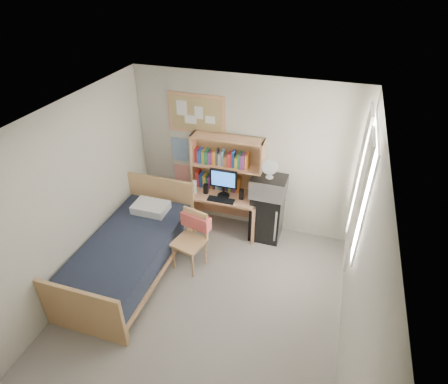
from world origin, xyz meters
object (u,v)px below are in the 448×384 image
(desk, at_px, (225,212))
(bulletin_board, at_px, (196,114))
(mini_fridge, at_px, (267,215))
(bed, at_px, (130,256))
(speaker_right, at_px, (242,194))
(microwave, at_px, (269,186))
(speaker_left, at_px, (206,189))
(monitor, at_px, (223,184))
(desk_chair, at_px, (189,242))
(desk_fan, at_px, (270,169))

(desk, bearing_deg, bulletin_board, 151.33)
(mini_fridge, height_order, bed, mini_fridge)
(speaker_right, xyz_separation_m, microwave, (0.41, 0.08, 0.19))
(speaker_left, bearing_deg, monitor, -0.00)
(desk, bearing_deg, desk_chair, -103.29)
(monitor, height_order, speaker_left, monitor)
(speaker_right, relative_size, microwave, 0.32)
(desk_fan, bearing_deg, mini_fridge, 90.00)
(desk_chair, bearing_deg, desk, 91.21)
(desk, relative_size, microwave, 2.11)
(desk, relative_size, desk_fan, 3.88)
(bed, relative_size, speaker_left, 13.29)
(bulletin_board, distance_m, desk_fan, 1.44)
(desk_chair, height_order, desk_fan, desk_fan)
(bed, xyz_separation_m, speaker_right, (1.30, 1.36, 0.50))
(monitor, relative_size, speaker_right, 2.72)
(mini_fridge, xyz_separation_m, speaker_right, (-0.41, -0.10, 0.39))
(bulletin_board, xyz_separation_m, speaker_left, (0.26, -0.36, -1.12))
(mini_fridge, height_order, monitor, monitor)
(desk, distance_m, desk_chair, 1.06)
(bulletin_board, bearing_deg, microwave, -11.91)
(mini_fridge, distance_m, microwave, 0.57)
(bulletin_board, bearing_deg, bed, -104.63)
(mini_fridge, bearing_deg, bed, -139.32)
(desk_chair, xyz_separation_m, monitor, (0.22, 0.97, 0.48))
(bulletin_board, xyz_separation_m, mini_fridge, (1.27, -0.25, -1.51))
(mini_fridge, bearing_deg, desk, -176.32)
(mini_fridge, xyz_separation_m, monitor, (-0.71, -0.10, 0.53))
(bed, relative_size, microwave, 4.11)
(microwave, xyz_separation_m, desk_fan, (0.00, 0.00, 0.30))
(desk_chair, distance_m, mini_fridge, 1.42)
(bulletin_board, distance_m, speaker_left, 1.20)
(monitor, relative_size, microwave, 0.87)
(bed, relative_size, desk_fan, 7.54)
(speaker_right, height_order, microwave, microwave)
(desk_chair, distance_m, microwave, 1.50)
(desk, height_order, speaker_right, speaker_right)
(mini_fridge, xyz_separation_m, bed, (-1.71, -1.46, -0.11))
(speaker_right, height_order, desk_fan, desk_fan)
(mini_fridge, bearing_deg, desk_chair, -130.93)
(bulletin_board, distance_m, speaker_right, 1.45)
(desk_chair, height_order, mini_fridge, desk_chair)
(mini_fridge, distance_m, desk_fan, 0.88)
(microwave, bearing_deg, bulletin_board, 168.42)
(speaker_right, distance_m, microwave, 0.46)
(bed, bearing_deg, desk, 54.51)
(speaker_left, distance_m, speaker_right, 0.60)
(mini_fridge, relative_size, speaker_left, 4.96)
(bed, distance_m, speaker_right, 1.95)
(bulletin_board, relative_size, bed, 0.42)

